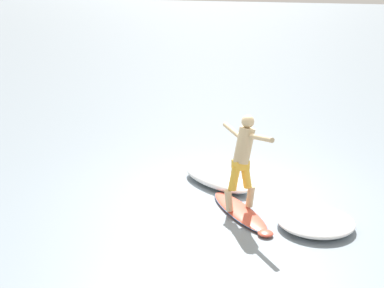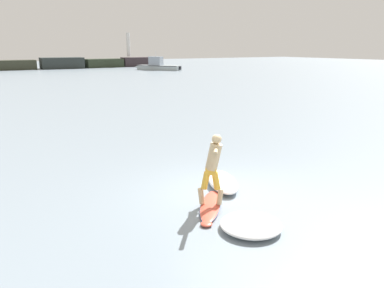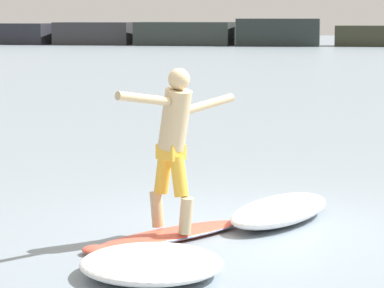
# 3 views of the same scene
# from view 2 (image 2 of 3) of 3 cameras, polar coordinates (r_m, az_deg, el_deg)

# --- Properties ---
(ground_plane) EXTENTS (200.00, 200.00, 0.00)m
(ground_plane) POSITION_cam_2_polar(r_m,az_deg,el_deg) (9.95, 4.96, -7.57)
(ground_plane) COLOR gray
(surfboard) EXTENTS (1.58, 1.83, 0.23)m
(surfboard) POSITION_cam_2_polar(r_m,az_deg,el_deg) (9.09, 2.81, -9.45)
(surfboard) COLOR #D9523D
(surfboard) RESTS_ON ground
(surfer) EXTENTS (1.00, 1.36, 1.72)m
(surfer) POSITION_cam_2_polar(r_m,az_deg,el_deg) (8.75, 3.24, -3.05)
(surfer) COLOR tan
(surfer) RESTS_ON surfboard
(fishing_boat_near_jetty) EXTENTS (5.97, 7.62, 3.08)m
(fishing_boat_near_jetty) POSITION_cam_2_polar(r_m,az_deg,el_deg) (62.90, -5.31, 11.77)
(fishing_boat_near_jetty) COLOR #A1ADB0
(fishing_boat_near_jetty) RESTS_ON ground
(wave_foam_at_tail) EXTENTS (1.40, 1.96, 0.28)m
(wave_foam_at_tail) POSITION_cam_2_polar(r_m,az_deg,el_deg) (10.40, 4.66, -5.75)
(wave_foam_at_tail) COLOR white
(wave_foam_at_tail) RESTS_ON ground
(wave_foam_at_nose) EXTENTS (1.68, 1.67, 0.23)m
(wave_foam_at_nose) POSITION_cam_2_polar(r_m,az_deg,el_deg) (8.16, 8.96, -12.04)
(wave_foam_at_nose) COLOR white
(wave_foam_at_nose) RESTS_ON ground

